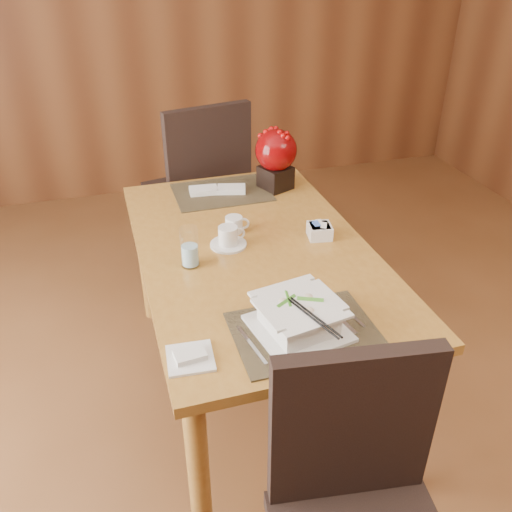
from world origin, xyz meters
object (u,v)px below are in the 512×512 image
object	(u,v)px
dining_table	(255,268)
berry_decor	(276,156)
coffee_cup	(228,238)
creamer_jug	(234,224)
near_chair	(360,511)
sugar_caddy	(320,231)
bread_plate	(190,358)
far_chair	(201,183)
soup_setting	(299,318)
water_glass	(189,247)

from	to	relation	value
dining_table	berry_decor	world-z (taller)	berry_decor
coffee_cup	creamer_jug	world-z (taller)	coffee_cup
berry_decor	near_chair	size ratio (longest dim) A/B	0.30
coffee_cup	sugar_caddy	size ratio (longest dim) A/B	1.58
berry_decor	near_chair	bearing A→B (deg)	-100.63
sugar_caddy	near_chair	xyz separation A→B (m)	(-0.31, -1.05, -0.22)
coffee_cup	bread_plate	size ratio (longest dim) A/B	1.07
near_chair	far_chair	xyz separation A→B (m)	(0.02, 2.06, 0.05)
dining_table	far_chair	distance (m)	1.02
near_chair	soup_setting	bearing A→B (deg)	97.00
creamer_jug	bread_plate	size ratio (longest dim) A/B	0.68
soup_setting	near_chair	size ratio (longest dim) A/B	0.32
soup_setting	bread_plate	world-z (taller)	soup_setting
water_glass	near_chair	distance (m)	1.06
coffee_cup	bread_plate	world-z (taller)	coffee_cup
bread_plate	near_chair	xyz separation A→B (m)	(0.34, -0.48, -0.20)
sugar_caddy	coffee_cup	bearing A→B (deg)	173.68
creamer_jug	near_chair	bearing A→B (deg)	-75.77
creamer_jug	far_chair	world-z (taller)	far_chair
soup_setting	near_chair	bearing A→B (deg)	-101.38
creamer_jug	berry_decor	size ratio (longest dim) A/B	0.32
creamer_jug	sugar_caddy	size ratio (longest dim) A/B	1.00
soup_setting	dining_table	bearing A→B (deg)	78.03
creamer_jug	far_chair	xyz separation A→B (m)	(0.03, 0.86, -0.18)
water_glass	berry_decor	world-z (taller)	berry_decor
sugar_caddy	bread_plate	xyz separation A→B (m)	(-0.65, -0.58, -0.02)
soup_setting	bread_plate	distance (m)	0.36
soup_setting	sugar_caddy	size ratio (longest dim) A/B	3.37
coffee_cup	berry_decor	world-z (taller)	berry_decor
water_glass	bread_plate	size ratio (longest dim) A/B	1.15
water_glass	near_chair	world-z (taller)	near_chair
far_chair	near_chair	bearing A→B (deg)	77.71
coffee_cup	sugar_caddy	xyz separation A→B (m)	(0.38, -0.04, -0.01)
creamer_jug	near_chair	size ratio (longest dim) A/B	0.09
coffee_cup	water_glass	size ratio (longest dim) A/B	0.93
dining_table	far_chair	world-z (taller)	far_chair
sugar_caddy	near_chair	distance (m)	1.12
coffee_cup	near_chair	world-z (taller)	near_chair
dining_table	far_chair	xyz separation A→B (m)	(-0.01, 1.02, -0.05)
bread_plate	far_chair	bearing A→B (deg)	77.24
dining_table	creamer_jug	bearing A→B (deg)	105.37
coffee_cup	sugar_caddy	distance (m)	0.38
bread_plate	creamer_jug	bearing A→B (deg)	65.76
bread_plate	near_chair	world-z (taller)	near_chair
near_chair	far_chair	size ratio (longest dim) A/B	0.92
far_chair	coffee_cup	bearing A→B (deg)	73.25
dining_table	sugar_caddy	size ratio (longest dim) A/B	16.10
dining_table	bread_plate	world-z (taller)	bread_plate
water_glass	creamer_jug	world-z (taller)	water_glass
coffee_cup	creamer_jug	xyz separation A→B (m)	(0.05, 0.11, -0.00)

